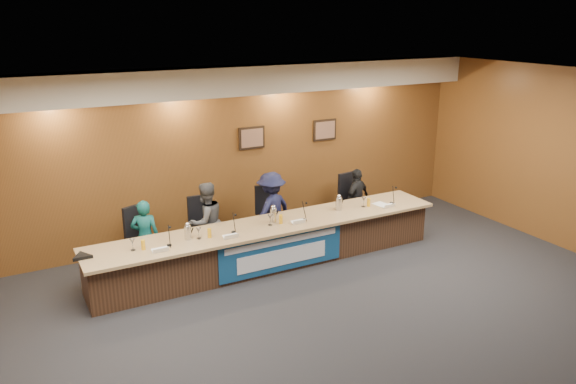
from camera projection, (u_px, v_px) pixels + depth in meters
name	position (u px, v px, depth m)	size (l,w,h in m)	color
floor	(351.00, 331.00, 7.51)	(10.00, 10.00, 0.00)	black
ceiling	(360.00, 91.00, 6.54)	(10.00, 8.00, 0.04)	silver
wall_back	(232.00, 153.00, 10.39)	(10.00, 0.04, 3.20)	brown
soffit	(235.00, 81.00, 9.77)	(10.00, 0.50, 0.50)	beige
dais_body	(271.00, 245.00, 9.42)	(6.00, 0.80, 0.70)	#3C2517
dais_top	(272.00, 225.00, 9.27)	(6.10, 0.95, 0.05)	#9E7E52
banner	(282.00, 252.00, 9.06)	(2.20, 0.02, 0.65)	navy
banner_text_upper	(283.00, 241.00, 8.99)	(2.00, 0.01, 0.10)	silver
banner_text_lower	(283.00, 257.00, 9.08)	(1.60, 0.01, 0.28)	silver
wall_photo_left	(252.00, 138.00, 10.47)	(0.52, 0.04, 0.42)	black
wall_photo_right	(325.00, 130.00, 11.19)	(0.52, 0.04, 0.42)	black
panelist_a	(145.00, 237.00, 9.06)	(0.45, 0.30, 1.24)	#0F4E4D
panelist_b	(206.00, 222.00, 9.51)	(0.67, 0.52, 1.38)	#45464A
panelist_c	(271.00, 210.00, 10.06)	(0.90, 0.52, 1.40)	#141736
panelist_d	(357.00, 199.00, 10.93)	(0.72, 0.30, 1.23)	black
office_chair_a	(144.00, 243.00, 9.19)	(0.48, 0.48, 0.08)	black
office_chair_b	(205.00, 232.00, 9.66)	(0.48, 0.48, 0.08)	black
office_chair_c	(269.00, 220.00, 10.21)	(0.48, 0.48, 0.08)	black
office_chair_d	(354.00, 204.00, 11.05)	(0.48, 0.48, 0.08)	black
nameplate_a	(161.00, 250.00, 8.12)	(0.24, 0.06, 0.09)	white
microphone_a	(169.00, 245.00, 8.37)	(0.07, 0.07, 0.02)	black
juice_glass_a	(143.00, 245.00, 8.22)	(0.06, 0.06, 0.15)	gold
water_glass_a	(133.00, 245.00, 8.19)	(0.08, 0.08, 0.18)	silver
nameplate_b	(232.00, 236.00, 8.63)	(0.24, 0.06, 0.09)	white
microphone_b	(234.00, 232.00, 8.88)	(0.07, 0.07, 0.02)	black
juice_glass_b	(209.00, 233.00, 8.66)	(0.06, 0.06, 0.15)	gold
water_glass_b	(199.00, 233.00, 8.62)	(0.08, 0.08, 0.18)	silver
nameplate_c	(299.00, 221.00, 9.24)	(0.24, 0.06, 0.09)	white
microphone_c	(303.00, 219.00, 9.42)	(0.07, 0.07, 0.02)	black
juice_glass_c	(281.00, 219.00, 9.25)	(0.06, 0.06, 0.15)	gold
water_glass_c	(270.00, 220.00, 9.17)	(0.08, 0.08, 0.18)	silver
nameplate_d	(390.00, 206.00, 10.00)	(0.24, 0.06, 0.09)	white
microphone_d	(392.00, 203.00, 10.25)	(0.07, 0.07, 0.02)	black
juice_glass_d	(369.00, 202.00, 10.08)	(0.06, 0.06, 0.15)	gold
water_glass_d	(364.00, 202.00, 10.05)	(0.08, 0.08, 0.18)	silver
carafe_left	(188.00, 233.00, 8.59)	(0.11, 0.11, 0.22)	silver
carafe_mid	(273.00, 215.00, 9.29)	(0.11, 0.11, 0.24)	silver
carafe_right	(339.00, 204.00, 9.88)	(0.12, 0.12, 0.23)	silver
speakerphone	(82.00, 256.00, 7.95)	(0.32, 0.32, 0.05)	black
paper_stack	(382.00, 205.00, 10.18)	(0.22, 0.30, 0.01)	white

